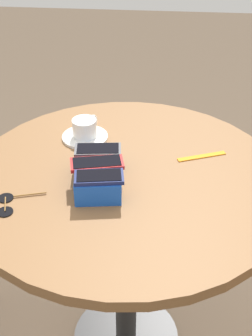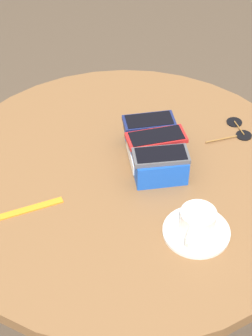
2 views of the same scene
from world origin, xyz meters
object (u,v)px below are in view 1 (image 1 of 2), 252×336
at_px(round_table, 126,209).
at_px(phone_gray, 98,150).
at_px(sunglasses, 8,204).
at_px(lanyard_strap, 202,156).
at_px(saucer, 85,137).
at_px(phone_navy, 99,177).
at_px(phone_red, 97,163).
at_px(phone_box, 98,174).
at_px(coffee_cup, 85,127).

relative_size(round_table, phone_gray, 6.73).
bearing_deg(sunglasses, lanyard_strap, -61.92).
height_order(saucer, sunglasses, saucer).
distance_m(phone_navy, sunglasses, 0.23).
distance_m(phone_red, saucer, 0.25).
bearing_deg(saucer, round_table, -141.40).
relative_size(round_table, phone_box, 4.24).
relative_size(round_table, phone_navy, 6.75).
bearing_deg(phone_navy, coffee_cup, 16.16).
distance_m(phone_box, coffee_cup, 0.24).
xyz_separation_m(coffee_cup, lanyard_strap, (-0.07, -0.34, -0.03)).
distance_m(phone_gray, lanyard_strap, 0.30).
bearing_deg(phone_red, saucer, 17.38).
relative_size(round_table, sunglasses, 7.31).
height_order(phone_red, phone_gray, same).
bearing_deg(sunglasses, phone_red, -63.73).
bearing_deg(lanyard_strap, phone_navy, 129.21).
bearing_deg(lanyard_strap, phone_box, 119.20).
distance_m(round_table, saucer, 0.26).
relative_size(phone_gray, saucer, 0.93).
xyz_separation_m(phone_box, phone_navy, (-0.06, -0.01, 0.04)).
xyz_separation_m(round_table, coffee_cup, (0.18, 0.14, 0.16)).
distance_m(saucer, coffee_cup, 0.03).
height_order(phone_box, lanyard_strap, phone_box).
bearing_deg(coffee_cup, sunglasses, 157.43).
distance_m(phone_red, phone_gray, 0.06).
height_order(saucer, coffee_cup, coffee_cup).
bearing_deg(saucer, phone_gray, -158.59).
xyz_separation_m(phone_navy, saucer, (0.28, 0.08, -0.06)).
xyz_separation_m(round_table, lanyard_strap, (0.10, -0.21, 0.12)).
distance_m(phone_red, coffee_cup, 0.24).
distance_m(round_table, coffee_cup, 0.28).
distance_m(saucer, lanyard_strap, 0.35).
distance_m(round_table, sunglasses, 0.34).
height_order(round_table, lanyard_strap, lanyard_strap).
bearing_deg(phone_red, round_table, -53.60).
height_order(phone_navy, saucer, phone_navy).
bearing_deg(saucer, phone_navy, -163.50).
relative_size(phone_navy, lanyard_strap, 0.89).
relative_size(phone_box, phone_gray, 1.59).
xyz_separation_m(phone_box, lanyard_strap, (0.15, -0.27, -0.03)).
xyz_separation_m(round_table, phone_box, (-0.05, 0.07, 0.15)).
bearing_deg(round_table, lanyard_strap, -63.21).
bearing_deg(sunglasses, round_table, -60.99).
xyz_separation_m(phone_box, sunglasses, (-0.10, 0.21, -0.03)).
bearing_deg(phone_navy, sunglasses, 101.26).
xyz_separation_m(saucer, sunglasses, (-0.33, 0.14, -0.00)).
distance_m(lanyard_strap, sunglasses, 0.55).
height_order(phone_navy, lanyard_strap, phone_navy).
bearing_deg(phone_gray, saucer, 21.41).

